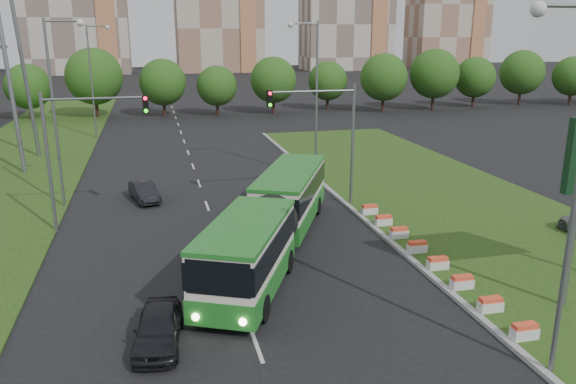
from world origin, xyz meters
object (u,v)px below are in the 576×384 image
object	(u,v)px
articulated_bus	(266,219)
pedestrian	(227,299)
traffic_mast_left	(77,139)
traffic_mast_median	(329,126)
car_left_near	(158,328)
shopping_trolley	(263,311)
car_left_far	(144,192)

from	to	relation	value
articulated_bus	pedestrian	bearing A→B (deg)	-89.03
pedestrian	articulated_bus	bearing A→B (deg)	-10.46
traffic_mast_left	traffic_mast_median	bearing A→B (deg)	3.77
car_left_near	traffic_mast_median	bearing A→B (deg)	59.87
traffic_mast_median	shopping_trolley	size ratio (longest dim) A/B	13.09
traffic_mast_left	articulated_bus	world-z (taller)	traffic_mast_left
traffic_mast_median	traffic_mast_left	world-z (taller)	same
pedestrian	traffic_mast_median	bearing A→B (deg)	-18.41
car_left_near	pedestrian	distance (m)	3.16
traffic_mast_median	car_left_near	xyz separation A→B (m)	(-11.26, -14.97, -4.66)
car_left_near	car_left_far	bearing A→B (deg)	98.46
traffic_mast_median	traffic_mast_left	bearing A→B (deg)	-176.23
car_left_far	pedestrian	xyz separation A→B (m)	(3.31, -17.68, 0.14)
articulated_bus	traffic_mast_left	bearing A→B (deg)	173.70
traffic_mast_median	car_left_far	world-z (taller)	traffic_mast_median
car_left_near	pedestrian	world-z (taller)	pedestrian
shopping_trolley	car_left_near	bearing A→B (deg)	170.46
articulated_bus	car_left_far	world-z (taller)	articulated_bus
traffic_mast_left	articulated_bus	xyz separation A→B (m)	(9.61, -5.92, -3.54)
car_left_near	shopping_trolley	world-z (taller)	car_left_near
traffic_mast_left	car_left_near	distance (m)	15.24
traffic_mast_left	car_left_far	distance (m)	7.80
shopping_trolley	traffic_mast_median	bearing A→B (deg)	38.49
car_left_near	traffic_mast_left	bearing A→B (deg)	112.40
car_left_near	car_left_far	world-z (taller)	car_left_near
car_left_near	shopping_trolley	distance (m)	4.28
articulated_bus	pedestrian	size ratio (longest dim) A/B	11.40
traffic_mast_median	car_left_far	xyz separation A→B (m)	(-11.81, 4.25, -4.70)
traffic_mast_median	articulated_bus	distance (m)	9.56
articulated_bus	shopping_trolley	xyz separation A→B (m)	(-1.59, -6.97, -1.50)
traffic_mast_median	car_left_near	size ratio (longest dim) A/B	1.97
car_left_near	pedestrian	bearing A→B (deg)	36.02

